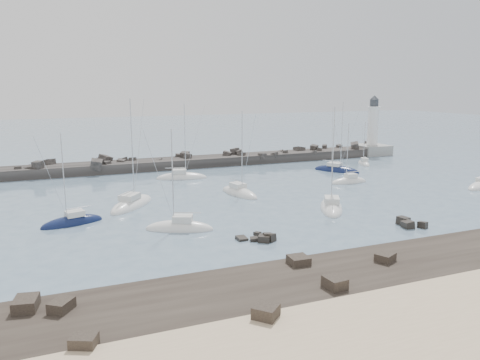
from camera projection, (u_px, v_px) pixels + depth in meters
name	position (u px, v px, depth m)	size (l,w,h in m)	color
ground	(257.00, 214.00, 59.65)	(400.00, 400.00, 0.00)	slate
sand_strip	(458.00, 336.00, 30.61)	(140.00, 14.00, 1.00)	beige
rock_shelf	(360.00, 279.00, 39.57)	(140.00, 12.00, 1.93)	black
rock_cluster_near	(261.00, 239.00, 49.52)	(3.90, 3.29, 1.40)	black
rock_cluster_far	(407.00, 223.00, 54.81)	(2.93, 3.75, 1.36)	black
breakwater	(143.00, 168.00, 91.36)	(115.00, 7.48, 4.94)	#2C2927
lighthouse	(372.00, 142.00, 110.92)	(7.00, 7.00, 14.60)	gray
sailboat_2	(72.00, 223.00, 55.43)	(7.68, 4.22, 11.76)	#0F1A41
sailboat_3	(132.00, 205.00, 63.59)	(8.52, 9.71, 15.62)	white
sailboat_4	(182.00, 178.00, 82.52)	(9.35, 4.87, 14.11)	white
sailboat_5	(180.00, 229.00, 53.19)	(8.10, 5.42, 12.53)	white
sailboat_6	(239.00, 193.00, 70.55)	(4.38, 8.89, 13.55)	white
sailboat_7	(331.00, 208.00, 62.12)	(6.97, 9.40, 14.53)	white
sailboat_8	(336.00, 170.00, 89.70)	(7.42, 8.98, 14.14)	#0F1A41
sailboat_9	(349.00, 182.00, 78.87)	(6.83, 2.24, 10.97)	white
sailboat_11	(364.00, 164.00, 97.29)	(3.86, 6.16, 9.59)	white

